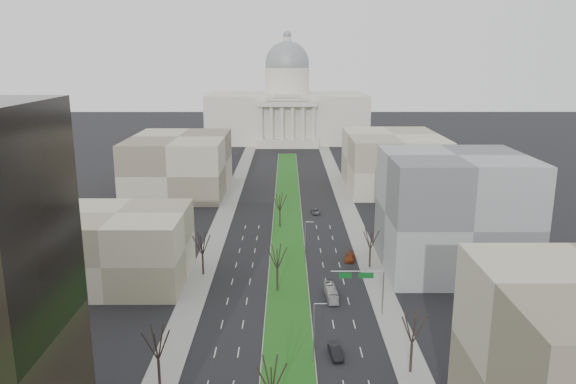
{
  "coord_description": "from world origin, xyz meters",
  "views": [
    {
      "loc": [
        -0.2,
        -18.64,
        43.6
      ],
      "look_at": [
        0.09,
        115.76,
        10.52
      ],
      "focal_mm": 35.0,
      "sensor_mm": 36.0,
      "label": 1
    }
  ],
  "objects_px": {
    "car_grey_far": "(316,211)",
    "box_van": "(331,293)",
    "car_red": "(350,257)",
    "car_black": "(336,352)"
  },
  "relations": [
    {
      "from": "car_black",
      "to": "car_grey_far",
      "type": "relative_size",
      "value": 0.96
    },
    {
      "from": "box_van",
      "to": "car_black",
      "type": "bearing_deg",
      "value": -95.95
    },
    {
      "from": "car_red",
      "to": "car_grey_far",
      "type": "height_order",
      "value": "car_red"
    },
    {
      "from": "car_grey_far",
      "to": "box_van",
      "type": "relative_size",
      "value": 0.63
    },
    {
      "from": "car_red",
      "to": "box_van",
      "type": "relative_size",
      "value": 0.65
    },
    {
      "from": "car_black",
      "to": "box_van",
      "type": "height_order",
      "value": "box_van"
    },
    {
      "from": "car_red",
      "to": "car_grey_far",
      "type": "relative_size",
      "value": 1.04
    },
    {
      "from": "car_red",
      "to": "box_van",
      "type": "xyz_separation_m",
      "value": [
        -5.56,
        -19.53,
        0.34
      ]
    },
    {
      "from": "car_black",
      "to": "car_red",
      "type": "height_order",
      "value": "car_black"
    },
    {
      "from": "box_van",
      "to": "car_red",
      "type": "bearing_deg",
      "value": 70.75
    }
  ]
}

